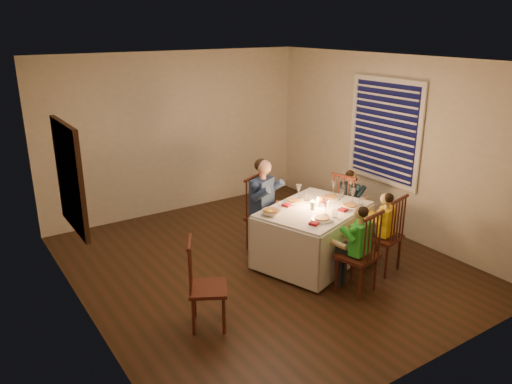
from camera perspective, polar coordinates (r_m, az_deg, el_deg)
ground at (r=6.62m, az=0.80°, el=-8.26°), size 5.00×5.00×0.00m
wall_left at (r=5.26m, az=-19.82°, el=-1.33°), size 0.02×5.00×2.60m
wall_right at (r=7.59m, az=15.07°, el=5.15°), size 0.02×5.00×2.60m
wall_back at (r=8.26m, az=-9.06°, el=6.63°), size 4.50×0.02×2.60m
ceiling at (r=5.90m, az=0.91°, el=14.82°), size 5.00×5.00×0.00m
dining_table at (r=6.52m, az=6.63°, el=-3.63°), size 1.70×1.45×0.72m
chair_adult at (r=7.09m, az=0.87°, el=-6.30°), size 0.55×0.54×1.02m
chair_near_left at (r=6.14m, az=11.20°, el=-10.98°), size 0.50×0.49×1.02m
chair_near_right at (r=6.68m, az=13.97°, el=-8.57°), size 0.51×0.49×1.02m
chair_end at (r=7.47m, az=10.39°, el=-5.30°), size 0.48×0.50×1.02m
chair_extra at (r=5.45m, az=-5.35°, el=-14.86°), size 0.53×0.54×0.98m
adult at (r=7.09m, az=0.87°, el=-6.30°), size 0.62×0.60×1.28m
child_green at (r=6.14m, az=11.20°, el=-10.98°), size 0.42×0.40×1.07m
child_yellow at (r=6.68m, az=13.97°, el=-8.57°), size 0.41×0.39×1.04m
child_teal at (r=7.47m, az=10.39°, el=-5.30°), size 0.39×0.41×1.06m
setting_adult at (r=6.62m, az=4.42°, el=-1.12°), size 0.33×0.33×0.02m
setting_green at (r=6.07m, az=7.53°, el=-3.12°), size 0.33×0.33×0.02m
setting_yellow at (r=6.55m, az=10.63°, el=-1.61°), size 0.33×0.33×0.02m
setting_teal at (r=6.83m, az=8.47°, el=-0.65°), size 0.33×0.33×0.02m
candle_left at (r=6.39m, az=6.48°, el=-1.57°), size 0.06×0.06×0.10m
candle_right at (r=6.49m, az=7.09°, el=-1.24°), size 0.06×0.06×0.10m
squash at (r=6.13m, az=1.49°, el=-2.38°), size 0.09×0.09×0.09m
orange_fruit at (r=6.65m, az=7.40°, el=-0.87°), size 0.08×0.08×0.08m
serving_bowl at (r=6.18m, az=1.70°, el=-2.38°), size 0.33×0.33×0.06m
wall_mirror at (r=5.49m, az=-20.51°, el=1.60°), size 0.06×0.95×1.15m
window_blinds at (r=7.58m, az=14.41°, el=6.74°), size 0.07×1.34×1.54m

